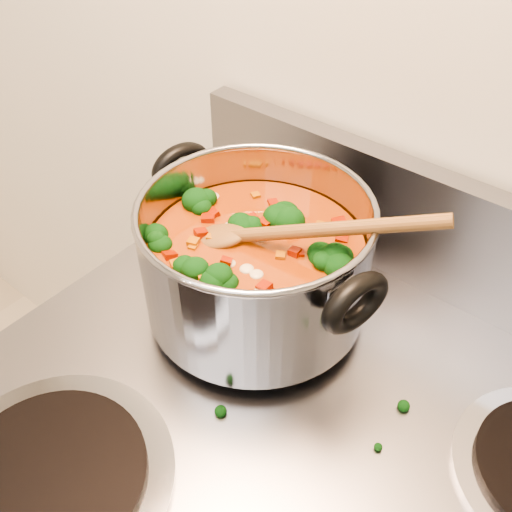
{
  "coord_description": "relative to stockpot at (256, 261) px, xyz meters",
  "views": [
    {
      "loc": [
        0.2,
        0.93,
        1.43
      ],
      "look_at": [
        -0.1,
        1.3,
        1.01
      ],
      "focal_mm": 40.0,
      "sensor_mm": 36.0,
      "label": 1
    }
  ],
  "objects": [
    {
      "name": "wooden_spoon",
      "position": [
        0.02,
        0.01,
        0.04
      ],
      "size": [
        0.27,
        0.13,
        0.1
      ],
      "rotation": [
        0.0,
        0.0,
        0.39
      ],
      "color": "brown",
      "rests_on": "stockpot"
    },
    {
      "name": "stockpot",
      "position": [
        0.0,
        0.0,
        0.0
      ],
      "size": [
        0.32,
        0.26,
        0.16
      ],
      "rotation": [
        0.0,
        0.0,
        -0.21
      ],
      "color": "gray",
      "rests_on": "electric_range"
    },
    {
      "name": "cooktop_crumbs",
      "position": [
        -0.05,
        0.08,
        -0.08
      ],
      "size": [
        0.41,
        0.08,
        0.01
      ],
      "color": "black",
      "rests_on": "electric_range"
    }
  ]
}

